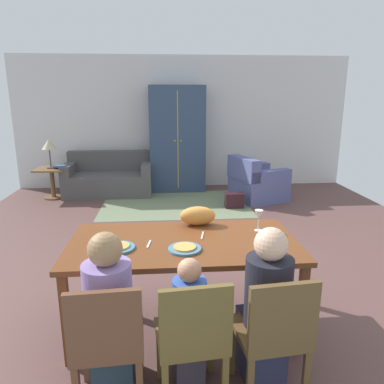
{
  "coord_description": "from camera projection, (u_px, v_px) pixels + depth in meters",
  "views": [
    {
      "loc": [
        -0.42,
        -3.85,
        1.88
      ],
      "look_at": [
        -0.11,
        0.07,
        0.85
      ],
      "focal_mm": 34.22,
      "sensor_mm": 36.0,
      "label": 1
    }
  ],
  "objects": [
    {
      "name": "fork",
      "position": [
        149.0,
        244.0,
        2.86
      ],
      "size": [
        0.04,
        0.15,
        0.01
      ],
      "primitive_type": "cube",
      "rotation": [
        0.0,
        0.0,
        -0.14
      ],
      "color": "silver",
      "rests_on": "dining_table"
    },
    {
      "name": "table_lamp",
      "position": [
        49.0,
        145.0,
        6.75
      ],
      "size": [
        0.26,
        0.26,
        0.54
      ],
      "color": "#524241",
      "rests_on": "side_table"
    },
    {
      "name": "knife",
      "position": [
        202.0,
        235.0,
        3.03
      ],
      "size": [
        0.05,
        0.17,
        0.01
      ],
      "primitive_type": "cube",
      "rotation": [
        0.0,
        0.0,
        -0.19
      ],
      "color": "silver",
      "rests_on": "dining_table"
    },
    {
      "name": "area_rug",
      "position": [
        175.0,
        204.0,
        6.6
      ],
      "size": [
        2.6,
        1.8,
        0.01
      ],
      "primitive_type": "cube",
      "color": "#6C7959",
      "rests_on": "ground_plane"
    },
    {
      "name": "armoire",
      "position": [
        177.0,
        139.0,
        7.39
      ],
      "size": [
        1.1,
        0.59,
        2.1
      ],
      "color": "navy",
      "rests_on": "ground_plane"
    },
    {
      "name": "pizza_near_child",
      "position": [
        185.0,
        247.0,
        2.75
      ],
      "size": [
        0.17,
        0.17,
        0.01
      ],
      "primitive_type": "cylinder",
      "color": "gold",
      "rests_on": "plate_near_child"
    },
    {
      "name": "person_woman",
      "position": [
        265.0,
        312.0,
        2.39
      ],
      "size": [
        0.31,
        0.41,
        1.11
      ],
      "color": "#2D3050",
      "rests_on": "ground_plane"
    },
    {
      "name": "pizza_near_man",
      "position": [
        118.0,
        246.0,
        2.77
      ],
      "size": [
        0.17,
        0.17,
        0.01
      ],
      "primitive_type": "cylinder",
      "color": "#E39E4A",
      "rests_on": "plate_near_man"
    },
    {
      "name": "cat",
      "position": [
        198.0,
        216.0,
        3.27
      ],
      "size": [
        0.32,
        0.16,
        0.17
      ],
      "primitive_type": "ellipsoid",
      "rotation": [
        0.0,
        0.0,
        -0.0
      ],
      "color": "#D98B3C",
      "rests_on": "dining_table"
    },
    {
      "name": "dining_table",
      "position": [
        183.0,
        249.0,
        2.94
      ],
      "size": [
        1.82,
        0.94,
        0.76
      ],
      "color": "brown",
      "rests_on": "ground_plane"
    },
    {
      "name": "plate_near_child",
      "position": [
        185.0,
        249.0,
        2.75
      ],
      "size": [
        0.25,
        0.25,
        0.02
      ],
      "primitive_type": "cylinder",
      "color": "teal",
      "rests_on": "dining_table"
    },
    {
      "name": "wine_glass",
      "position": [
        259.0,
        216.0,
        3.11
      ],
      "size": [
        0.07,
        0.07,
        0.19
      ],
      "color": "silver",
      "rests_on": "dining_table"
    },
    {
      "name": "person_child",
      "position": [
        189.0,
        327.0,
        2.37
      ],
      "size": [
        0.22,
        0.3,
        0.92
      ],
      "color": "#3C3845",
      "rests_on": "ground_plane"
    },
    {
      "name": "book_lower",
      "position": [
        61.0,
        167.0,
        6.9
      ],
      "size": [
        0.22,
        0.16,
        0.03
      ],
      "primitive_type": "cube",
      "color": "maroon",
      "rests_on": "side_table"
    },
    {
      "name": "dining_chair_woman",
      "position": [
        274.0,
        331.0,
        2.23
      ],
      "size": [
        0.46,
        0.46,
        0.87
      ],
      "color": "brown",
      "rests_on": "ground_plane"
    },
    {
      "name": "side_table",
      "position": [
        52.0,
        179.0,
        6.91
      ],
      "size": [
        0.56,
        0.56,
        0.58
      ],
      "color": "brown",
      "rests_on": "ground_plane"
    },
    {
      "name": "book_upper",
      "position": [
        60.0,
        166.0,
        6.83
      ],
      "size": [
        0.22,
        0.16,
        0.03
      ],
      "primitive_type": "cube",
      "color": "#305785",
      "rests_on": "book_lower"
    },
    {
      "name": "ground_plane",
      "position": [
        197.0,
        243.0,
        4.86
      ],
      "size": [
        6.92,
        6.51,
        0.02
      ],
      "primitive_type": "cube",
      "color": "brown"
    },
    {
      "name": "plate_near_man",
      "position": [
        118.0,
        248.0,
        2.77
      ],
      "size": [
        0.25,
        0.25,
        0.02
      ],
      "primitive_type": "cylinder",
      "color": "teal",
      "rests_on": "dining_table"
    },
    {
      "name": "couch",
      "position": [
        109.0,
        179.0,
        7.26
      ],
      "size": [
        1.68,
        0.86,
        0.82
      ],
      "color": "#4A4848",
      "rests_on": "ground_plane"
    },
    {
      "name": "armchair",
      "position": [
        256.0,
        183.0,
        6.81
      ],
      "size": [
        1.09,
        1.08,
        0.82
      ],
      "color": "#51578D",
      "rests_on": "ground_plane"
    },
    {
      "name": "person_man",
      "position": [
        110.0,
        319.0,
        2.32
      ],
      "size": [
        0.3,
        0.41,
        1.11
      ],
      "color": "#273F4F",
      "rests_on": "ground_plane"
    },
    {
      "name": "handbag",
      "position": [
        234.0,
        201.0,
        6.36
      ],
      "size": [
        0.32,
        0.16,
        0.26
      ],
      "primitive_type": "cube",
      "color": "black",
      "rests_on": "ground_plane"
    },
    {
      "name": "dining_chair_child",
      "position": [
        193.0,
        335.0,
        2.19
      ],
      "size": [
        0.46,
        0.46,
        0.87
      ],
      "color": "brown",
      "rests_on": "ground_plane"
    },
    {
      "name": "back_wall",
      "position": [
        183.0,
        123.0,
        7.7
      ],
      "size": [
        6.92,
        0.1,
        2.7
      ],
      "primitive_type": "cube",
      "color": "silver",
      "rests_on": "ground_plane"
    },
    {
      "name": "dining_chair_man",
      "position": [
        108.0,
        339.0,
        2.15
      ],
      "size": [
        0.45,
        0.45,
        0.87
      ],
      "color": "brown",
      "rests_on": "ground_plane"
    }
  ]
}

